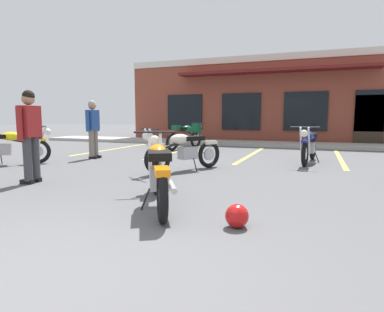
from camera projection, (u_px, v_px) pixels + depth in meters
The scene contains 12 objects.
ground_plane at pixel (203, 182), 6.01m from camera, with size 80.00×80.00×0.00m, color #515154.
sidewalk_kerb at pixel (267, 144), 13.78m from camera, with size 22.00×1.80×0.14m, color #A8A59E.
brick_storefront_building at pixel (279, 102), 17.30m from camera, with size 14.27×6.45×4.00m.
painted_stall_lines at pixel (251, 155), 10.45m from camera, with size 10.49×4.80×0.01m.
motorcycle_foreground_classic at pixel (158, 172), 4.39m from camera, with size 1.31×1.89×0.98m.
motorcycle_black_cruiser at pixel (184, 150), 7.26m from camera, with size 1.33×1.88×0.98m.
motorcycle_silver_naked at pixel (7, 147), 8.14m from camera, with size 1.75×1.54×0.98m.
motorcycle_blue_standard at pixel (186, 135), 12.22m from camera, with size 0.87×2.07×0.98m.
motorcycle_green_cafe_racer at pixel (309, 145), 8.50m from camera, with size 0.70×2.11×0.98m.
person_in_black_shirt at pixel (93, 126), 9.42m from camera, with size 0.29×0.61×1.68m.
person_in_shorts_foreground at pixel (30, 131), 5.86m from camera, with size 0.32×0.61×1.68m.
helmet_on_pavement at pixel (237, 216), 3.55m from camera, with size 0.26×0.26×0.26m.
Camera 1 is at (1.91, -1.62, 1.20)m, focal length 30.53 mm.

